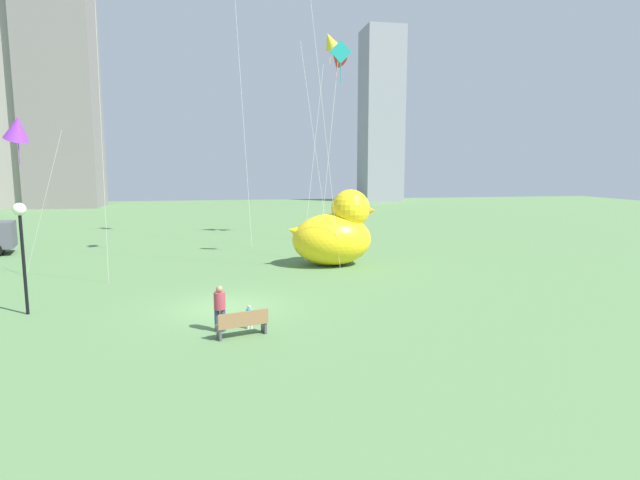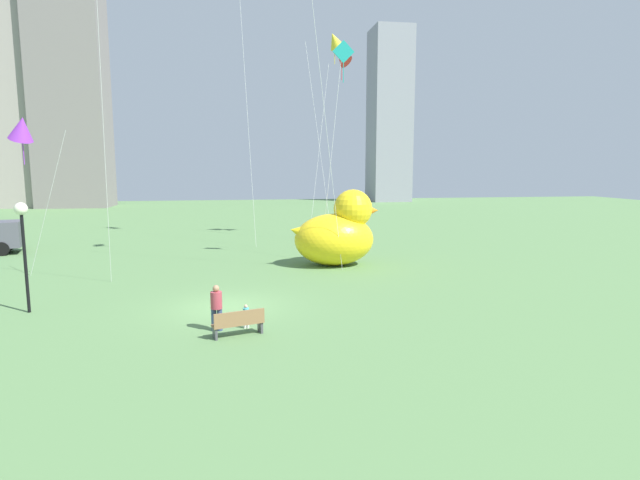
# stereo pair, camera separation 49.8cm
# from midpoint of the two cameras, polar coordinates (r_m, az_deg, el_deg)

# --- Properties ---
(ground_plane) EXTENTS (140.00, 140.00, 0.00)m
(ground_plane) POSITION_cam_midpoint_polar(r_m,az_deg,el_deg) (21.25, -10.86, -7.44)
(ground_plane) COLOR #577F4B
(park_bench) EXTENTS (1.80, 0.94, 0.90)m
(park_bench) POSITION_cam_midpoint_polar(r_m,az_deg,el_deg) (17.55, -9.44, -9.12)
(park_bench) COLOR olive
(park_bench) RESTS_ON ground
(person_adult) EXTENTS (0.40, 0.40, 1.62)m
(person_adult) POSITION_cam_midpoint_polar(r_m,az_deg,el_deg) (18.14, -11.89, -7.24)
(person_adult) COLOR #38476B
(person_adult) RESTS_ON ground
(person_child) EXTENTS (0.21, 0.21, 0.86)m
(person_child) POSITION_cam_midpoint_polar(r_m,az_deg,el_deg) (18.36, -8.67, -8.34)
(person_child) COLOR silver
(person_child) RESTS_ON ground
(giant_inflatable_duck) EXTENTS (5.29, 3.40, 4.39)m
(giant_inflatable_duck) POSITION_cam_midpoint_polar(r_m,az_deg,el_deg) (29.55, 1.19, 0.77)
(giant_inflatable_duck) COLOR yellow
(giant_inflatable_duck) RESTS_ON ground
(lamppost) EXTENTS (0.48, 0.48, 4.32)m
(lamppost) POSITION_cam_midpoint_polar(r_m,az_deg,el_deg) (22.55, -30.93, 1.17)
(lamppost) COLOR black
(lamppost) RESTS_ON ground
(city_skyline) EXTENTS (61.30, 12.10, 38.40)m
(city_skyline) POSITION_cam_midpoint_polar(r_m,az_deg,el_deg) (82.12, -21.63, 15.84)
(city_skyline) COLOR #9E938C
(city_skyline) RESTS_ON ground
(kite_teal) EXTENTS (1.93, 1.34, 12.76)m
(kite_teal) POSITION_cam_midpoint_polar(r_m,az_deg,el_deg) (30.76, 1.71, 19.18)
(kite_teal) COLOR silver
(kite_teal) RESTS_ON ground
(kite_red) EXTENTS (3.59, 3.56, 14.70)m
(kite_red) POSITION_cam_midpoint_polar(r_m,az_deg,el_deg) (41.20, 1.52, 19.66)
(kite_red) COLOR silver
(kite_red) RESTS_ON ground
(kite_yellow) EXTENTS (3.11, 3.05, 15.78)m
(kite_yellow) POSITION_cam_midpoint_polar(r_m,az_deg,el_deg) (40.97, 0.74, 21.29)
(kite_yellow) COLOR silver
(kite_yellow) RESTS_ON ground
(kite_purple) EXTENTS (2.63, 2.64, 8.19)m
(kite_purple) POSITION_cam_midpoint_polar(r_m,az_deg,el_deg) (28.48, -31.12, 10.62)
(kite_purple) COLOR silver
(kite_purple) RESTS_ON ground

